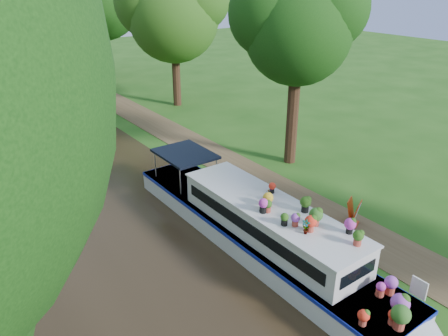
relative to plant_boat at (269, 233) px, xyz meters
The scene contains 11 objects.
ground 3.29m from the plant_boat, 44.93° to the left, with size 100.00×100.00×0.00m, color #1F4E13.
canal_water 4.45m from the plant_boat, 149.10° to the left, with size 10.00×100.00×0.02m, color black.
towpath 4.20m from the plant_boat, 33.05° to the left, with size 2.20×100.00×0.03m, color #4F3D25.
plant_boat is the anchor object (origin of this frame).
tree_near_overhang 9.88m from the plant_boat, 41.33° to the left, with size 5.52×5.28×8.99m.
tree_near_mid 19.41m from the plant_boat, 68.76° to the left, with size 6.90×6.60×9.40m.
second_boat 19.88m from the plant_boat, 89.72° to the left, with size 2.64×6.24×1.16m.
sandwich_board 3.83m from the plant_boat, ahead, with size 0.66×0.70×0.96m.
pedestrian_pink 22.28m from the plant_boat, 80.12° to the left, with size 0.61×0.40×1.67m, color #CE549A.
pedestrian_dark 19.77m from the plant_boat, 81.54° to the left, with size 0.82×0.64×1.68m, color black.
verge_plant 6.76m from the plant_boat, 70.00° to the left, with size 0.38×0.33×0.42m, color #206D21.
Camera 1 is at (-10.58, -11.11, 8.61)m, focal length 35.00 mm.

